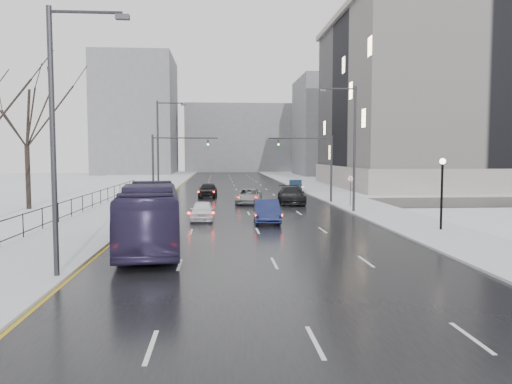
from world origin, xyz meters
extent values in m
cube|color=black|center=(0.00, 60.00, 0.02)|extent=(16.00, 150.00, 0.04)
cube|color=black|center=(0.00, 48.00, 0.02)|extent=(130.00, 10.00, 0.04)
cube|color=silver|center=(-10.50, 60.00, 0.08)|extent=(5.00, 150.00, 0.16)
cube|color=silver|center=(10.50, 60.00, 0.08)|extent=(5.00, 150.00, 0.16)
cube|color=white|center=(-20.00, 60.00, 0.06)|extent=(14.00, 150.00, 0.12)
cube|color=black|center=(-13.00, 30.00, 1.41)|extent=(0.04, 70.00, 0.05)
cube|color=black|center=(-13.00, 30.00, 0.41)|extent=(0.04, 70.00, 0.05)
cylinder|color=black|center=(-13.00, 30.00, 0.81)|extent=(0.06, 0.06, 1.30)
cylinder|color=#2D2D33|center=(8.40, 40.00, 5.00)|extent=(0.20, 0.20, 10.00)
cylinder|color=#2D2D33|center=(7.10, 40.00, 9.80)|extent=(2.60, 0.12, 0.12)
cube|color=#2D2D33|center=(5.80, 40.00, 9.65)|extent=(0.50, 0.25, 0.18)
cylinder|color=#2D2D33|center=(-8.40, 20.00, 5.00)|extent=(0.20, 0.20, 10.00)
cylinder|color=#2D2D33|center=(-7.10, 20.00, 9.80)|extent=(2.60, 0.12, 0.12)
cube|color=#2D2D33|center=(-5.80, 20.00, 9.65)|extent=(0.50, 0.25, 0.18)
cylinder|color=#2D2D33|center=(-8.40, 52.00, 5.00)|extent=(0.20, 0.20, 10.00)
cylinder|color=#2D2D33|center=(-7.10, 52.00, 9.80)|extent=(2.60, 0.12, 0.12)
cube|color=#2D2D33|center=(-5.80, 52.00, 9.65)|extent=(0.50, 0.25, 0.18)
cylinder|color=black|center=(11.00, 30.00, 2.16)|extent=(0.14, 0.14, 4.00)
sphere|color=#FFE5B2|center=(11.00, 30.00, 4.26)|extent=(0.36, 0.36, 0.36)
cylinder|color=#2D2D33|center=(8.40, 48.00, 3.25)|extent=(0.20, 0.20, 6.50)
cylinder|color=#2D2D33|center=(5.40, 48.00, 6.20)|extent=(6.00, 0.12, 0.12)
imported|color=#2D2D33|center=(3.30, 48.00, 5.60)|extent=(0.15, 0.18, 0.90)
sphere|color=#19FF33|center=(3.30, 47.85, 5.60)|extent=(0.16, 0.16, 0.16)
cylinder|color=#2D2D33|center=(-8.40, 48.00, 3.25)|extent=(0.20, 0.20, 6.50)
cylinder|color=#2D2D33|center=(-5.40, 48.00, 6.20)|extent=(6.00, 0.12, 0.12)
imported|color=#2D2D33|center=(-3.30, 48.00, 5.60)|extent=(0.15, 0.18, 0.90)
sphere|color=#19FF33|center=(-3.30, 47.85, 5.60)|extent=(0.16, 0.16, 0.16)
cylinder|color=#2D2D33|center=(9.20, 44.00, 1.41)|extent=(0.06, 0.06, 2.50)
cylinder|color=white|center=(9.20, 44.00, 2.56)|extent=(0.60, 0.03, 0.60)
torus|color=#B20C0C|center=(9.20, 44.00, 2.56)|extent=(0.58, 0.06, 0.58)
cube|color=gray|center=(35.00, 72.00, 12.00)|extent=(40.00, 30.00, 24.00)
cube|color=gray|center=(35.00, 72.00, 24.40)|extent=(41.00, 31.00, 0.80)
cube|color=gray|center=(35.00, 72.00, 1.50)|extent=(40.60, 30.60, 3.00)
cube|color=slate|center=(28.00, 115.00, 11.00)|extent=(24.00, 20.00, 22.00)
cube|color=slate|center=(-22.00, 125.00, 14.00)|extent=(18.00, 22.00, 28.00)
cube|color=slate|center=(4.00, 140.00, 9.00)|extent=(30.00, 18.00, 18.00)
imported|color=#2A2243|center=(-5.78, 26.19, 1.63)|extent=(3.81, 11.60, 3.17)
imported|color=white|center=(-3.50, 36.19, 0.72)|extent=(1.66, 4.01, 1.36)
imported|color=#1A214E|center=(0.92, 34.79, 0.82)|extent=(1.79, 4.79, 1.56)
imported|color=gray|center=(0.50, 47.93, 0.74)|extent=(2.97, 5.33, 1.41)
imported|color=black|center=(4.50, 47.53, 0.87)|extent=(2.54, 5.80, 1.66)
imported|color=black|center=(-3.50, 55.33, 0.83)|extent=(2.13, 4.74, 1.58)
imported|color=#13253A|center=(7.20, 62.39, 0.77)|extent=(2.14, 4.61, 1.46)
camera|label=1|loc=(-2.36, 1.16, 4.67)|focal=35.00mm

